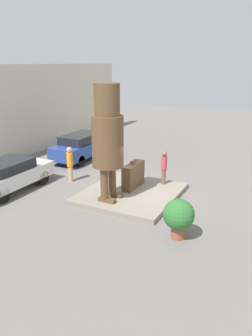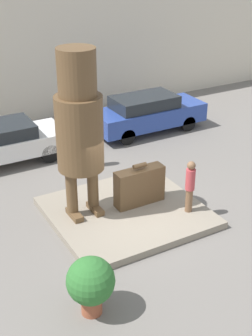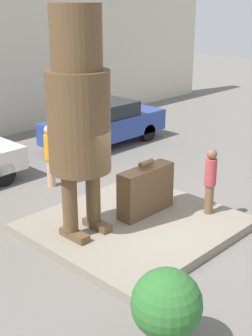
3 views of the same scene
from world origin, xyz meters
TOP-DOWN VIEW (x-y plane):
  - ground_plane at (0.00, 0.00)m, footprint 60.00×60.00m
  - pedestal at (0.00, 0.00)m, footprint 4.26×3.95m
  - statue_figure at (-1.15, 0.47)m, footprint 1.27×1.27m
  - giant_suitcase at (0.52, 0.14)m, footprint 1.51×0.44m
  - tourist at (1.52, -0.95)m, footprint 0.27×0.27m
  - parked_car_white at (-1.93, 5.25)m, footprint 4.08×1.82m
  - parked_car_blue at (3.94, 5.20)m, footprint 4.67×1.71m
  - planter_pot at (-2.56, -3.01)m, footprint 1.05×1.05m
  - worker_hivis at (0.29, 3.47)m, footprint 0.30×0.30m

SIDE VIEW (x-z plane):
  - ground_plane at x=0.00m, z-range 0.00..0.00m
  - pedestal at x=0.00m, z-range 0.00..0.21m
  - giant_suitcase at x=0.52m, z-range 0.13..1.42m
  - parked_car_white at x=-1.93m, z-range 0.06..1.51m
  - planter_pot at x=-2.56m, z-range 0.12..1.52m
  - parked_car_blue at x=3.94m, z-range 0.05..1.60m
  - worker_hivis at x=0.29m, z-range 0.08..1.84m
  - tourist at x=1.52m, z-range 0.29..1.87m
  - statue_figure at x=-1.15m, z-range 0.61..5.30m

